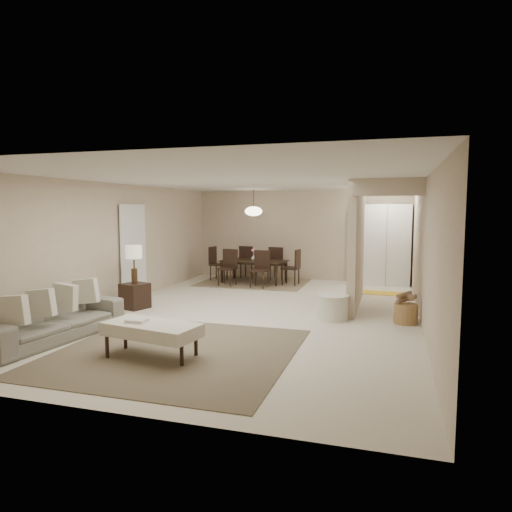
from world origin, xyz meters
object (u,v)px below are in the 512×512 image
(side_table, at_px, (135,296))
(round_pouf, at_px, (333,308))
(dining_table, at_px, (254,272))
(ottoman_bench, at_px, (152,330))
(sofa, at_px, (49,318))
(wicker_basket, at_px, (406,314))
(pantry_cabinet, at_px, (387,245))

(side_table, xyz_separation_m, round_pouf, (3.90, 0.18, -0.03))
(dining_table, bearing_deg, ottoman_bench, -79.50)
(sofa, xyz_separation_m, round_pouf, (3.95, 2.50, -0.12))
(side_table, relative_size, wicker_basket, 1.24)
(ottoman_bench, distance_m, dining_table, 6.38)
(pantry_cabinet, bearing_deg, side_table, -136.98)
(pantry_cabinet, bearing_deg, wicker_basket, -84.51)
(sofa, relative_size, round_pouf, 4.09)
(ottoman_bench, bearing_deg, round_pouf, 63.95)
(wicker_basket, xyz_separation_m, dining_table, (-3.82, 3.47, 0.13))
(wicker_basket, bearing_deg, sofa, -153.56)
(sofa, distance_m, round_pouf, 4.68)
(wicker_basket, bearing_deg, round_pouf, -175.90)
(sofa, distance_m, side_table, 2.32)
(side_table, height_order, wicker_basket, side_table)
(ottoman_bench, relative_size, dining_table, 0.80)
(sofa, distance_m, ottoman_bench, 1.93)
(pantry_cabinet, xyz_separation_m, side_table, (-4.75, -4.43, -0.80))
(round_pouf, height_order, dining_table, dining_table)
(sofa, bearing_deg, pantry_cabinet, -28.79)
(ottoman_bench, distance_m, side_table, 3.21)
(pantry_cabinet, bearing_deg, sofa, -125.43)
(sofa, height_order, wicker_basket, sofa)
(dining_table, bearing_deg, side_table, -103.80)
(sofa, bearing_deg, round_pouf, -51.07)
(round_pouf, relative_size, wicker_basket, 1.41)
(wicker_basket, bearing_deg, pantry_cabinet, 95.49)
(ottoman_bench, height_order, side_table, side_table)
(side_table, xyz_separation_m, wicker_basket, (5.15, 0.27, -0.08))
(pantry_cabinet, height_order, side_table, pantry_cabinet)
(pantry_cabinet, relative_size, round_pouf, 3.69)
(round_pouf, xyz_separation_m, wicker_basket, (1.25, 0.09, -0.05))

